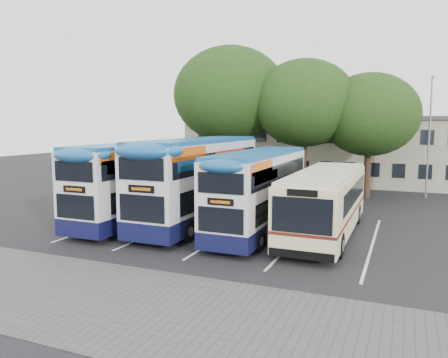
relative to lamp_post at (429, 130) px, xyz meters
name	(u,v)px	position (x,y,z in m)	size (l,w,h in m)	color
ground	(275,268)	(-6.00, -19.97, -5.08)	(120.00, 120.00, 0.00)	black
paving_strip	(164,310)	(-8.00, -24.97, -5.08)	(40.00, 6.00, 0.01)	#595654
bay_lines	(232,230)	(-9.75, -14.97, -5.08)	(14.12, 11.00, 0.01)	silver
depot_building	(355,150)	(-6.00, 7.02, -1.93)	(32.40, 8.40, 6.20)	#AFAA8D
lamp_post	(429,130)	(0.00, 0.00, 0.00)	(0.25, 1.05, 9.06)	gray
tree_left	(230,95)	(-14.82, -2.64, 2.79)	(9.13, 9.13, 11.76)	black
tree_mid	(304,103)	(-8.75, -2.83, 2.02)	(7.72, 7.72, 10.40)	black
tree_right	(370,115)	(-4.14, -1.72, 1.15)	(7.20, 7.20, 9.31)	black
bus_dd_left	(141,178)	(-15.41, -14.86, -2.61)	(2.61, 10.78, 4.49)	#0E1036
bus_dd_mid	(199,177)	(-12.06, -14.16, -2.46)	(2.77, 11.42, 4.76)	#0E1036
bus_dd_right	(259,188)	(-8.35, -14.74, -2.78)	(2.44, 10.05, 4.19)	#0E1036
bus_single	(326,199)	(-5.11, -13.90, -3.25)	(2.76, 10.84, 3.23)	beige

